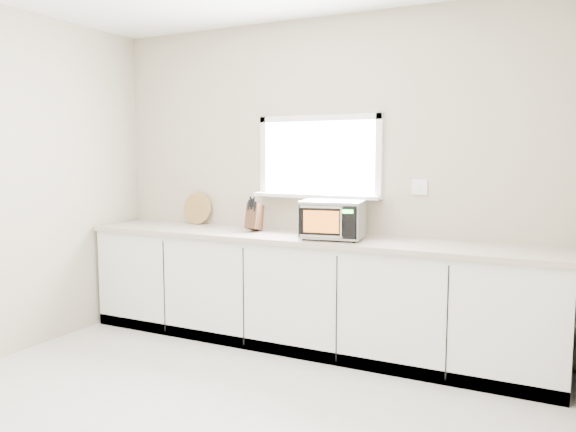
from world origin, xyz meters
The scene contains 7 objects.
back_wall centered at (0.00, 2.00, 1.36)m, with size 4.00×0.17×2.70m.
cabinets centered at (0.00, 1.70, 0.44)m, with size 3.92×0.60×0.88m, color white.
countertop centered at (0.00, 1.69, 0.90)m, with size 3.92×0.64×0.04m, color #BCAE9B.
microwave centered at (0.27, 1.64, 1.08)m, with size 0.51×0.43×0.30m.
knife_block centered at (-0.49, 1.74, 1.05)m, with size 0.12×0.22×0.30m.
cutting_board centered at (-1.23, 1.94, 1.07)m, with size 0.30×0.30×0.02m, color olive.
coffee_grinder centered at (0.37, 1.72, 1.04)m, with size 0.17×0.17×0.24m.
Camera 1 is at (1.89, -2.37, 1.57)m, focal length 35.00 mm.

